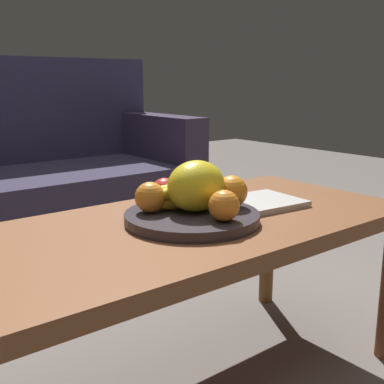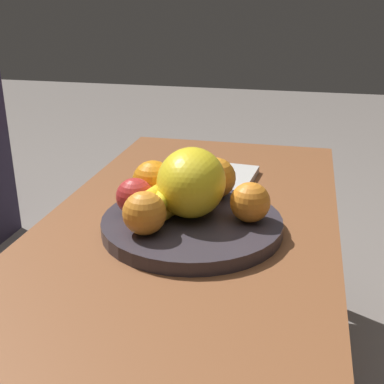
{
  "view_description": "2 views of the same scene",
  "coord_description": "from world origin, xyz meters",
  "px_view_note": "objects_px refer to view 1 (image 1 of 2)",
  "views": [
    {
      "loc": [
        -0.66,
        -0.89,
        0.79
      ],
      "look_at": [
        0.04,
        -0.01,
        0.53
      ],
      "focal_mm": 45.5,
      "sensor_mm": 36.0,
      "label": 1
    },
    {
      "loc": [
        -0.77,
        -0.2,
        0.86
      ],
      "look_at": [
        0.04,
        -0.01,
        0.53
      ],
      "focal_mm": 47.32,
      "sensor_mm": 36.0,
      "label": 2
    }
  ],
  "objects_px": {
    "orange_back": "(190,186)",
    "banana_bunch": "(182,197)",
    "fruit_bowl": "(192,217)",
    "orange_right": "(232,191)",
    "couch": "(2,194)",
    "orange_left": "(224,206)",
    "coffee_table": "(176,244)",
    "magazine": "(253,203)",
    "orange_front": "(150,197)",
    "apple_front": "(165,191)",
    "melon_large_front": "(196,186)"
  },
  "relations": [
    {
      "from": "fruit_bowl",
      "to": "orange_back",
      "type": "bearing_deg",
      "value": 54.86
    },
    {
      "from": "fruit_bowl",
      "to": "orange_right",
      "type": "xyz_separation_m",
      "value": [
        0.11,
        -0.02,
        0.05
      ]
    },
    {
      "from": "orange_front",
      "to": "orange_back",
      "type": "bearing_deg",
      "value": 11.32
    },
    {
      "from": "apple_front",
      "to": "melon_large_front",
      "type": "bearing_deg",
      "value": -76.67
    },
    {
      "from": "couch",
      "to": "orange_back",
      "type": "bearing_deg",
      "value": -83.85
    },
    {
      "from": "melon_large_front",
      "to": "apple_front",
      "type": "height_order",
      "value": "melon_large_front"
    },
    {
      "from": "couch",
      "to": "orange_right",
      "type": "height_order",
      "value": "couch"
    },
    {
      "from": "orange_front",
      "to": "banana_bunch",
      "type": "bearing_deg",
      "value": -9.56
    },
    {
      "from": "apple_front",
      "to": "orange_left",
      "type": "bearing_deg",
      "value": -85.15
    },
    {
      "from": "orange_front",
      "to": "magazine",
      "type": "bearing_deg",
      "value": -8.35
    },
    {
      "from": "orange_front",
      "to": "orange_back",
      "type": "distance_m",
      "value": 0.14
    },
    {
      "from": "couch",
      "to": "banana_bunch",
      "type": "distance_m",
      "value": 1.24
    },
    {
      "from": "couch",
      "to": "orange_left",
      "type": "relative_size",
      "value": 23.93
    },
    {
      "from": "melon_large_front",
      "to": "orange_back",
      "type": "xyz_separation_m",
      "value": [
        0.05,
        0.09,
        -0.02
      ]
    },
    {
      "from": "coffee_table",
      "to": "banana_bunch",
      "type": "xyz_separation_m",
      "value": [
        0.05,
        0.03,
        0.1
      ]
    },
    {
      "from": "orange_front",
      "to": "orange_right",
      "type": "height_order",
      "value": "orange_right"
    },
    {
      "from": "orange_front",
      "to": "magazine",
      "type": "distance_m",
      "value": 0.31
    },
    {
      "from": "fruit_bowl",
      "to": "couch",
      "type": "bearing_deg",
      "value": 92.81
    },
    {
      "from": "banana_bunch",
      "to": "fruit_bowl",
      "type": "bearing_deg",
      "value": -99.35
    },
    {
      "from": "coffee_table",
      "to": "magazine",
      "type": "xyz_separation_m",
      "value": [
        0.26,
        0.0,
        0.06
      ]
    },
    {
      "from": "fruit_bowl",
      "to": "orange_left",
      "type": "height_order",
      "value": "orange_left"
    },
    {
      "from": "coffee_table",
      "to": "banana_bunch",
      "type": "distance_m",
      "value": 0.12
    },
    {
      "from": "melon_large_front",
      "to": "banana_bunch",
      "type": "relative_size",
      "value": 0.85
    },
    {
      "from": "melon_large_front",
      "to": "orange_back",
      "type": "relative_size",
      "value": 1.91
    },
    {
      "from": "coffee_table",
      "to": "magazine",
      "type": "height_order",
      "value": "magazine"
    },
    {
      "from": "orange_front",
      "to": "orange_right",
      "type": "distance_m",
      "value": 0.2
    },
    {
      "from": "melon_large_front",
      "to": "orange_right",
      "type": "relative_size",
      "value": 1.9
    },
    {
      "from": "coffee_table",
      "to": "couch",
      "type": "bearing_deg",
      "value": 91.14
    },
    {
      "from": "orange_right",
      "to": "magazine",
      "type": "distance_m",
      "value": 0.14
    },
    {
      "from": "fruit_bowl",
      "to": "apple_front",
      "type": "height_order",
      "value": "apple_front"
    },
    {
      "from": "banana_bunch",
      "to": "melon_large_front",
      "type": "bearing_deg",
      "value": -78.41
    },
    {
      "from": "fruit_bowl",
      "to": "orange_front",
      "type": "relative_size",
      "value": 4.4
    },
    {
      "from": "fruit_bowl",
      "to": "orange_right",
      "type": "height_order",
      "value": "orange_right"
    },
    {
      "from": "orange_right",
      "to": "banana_bunch",
      "type": "xyz_separation_m",
      "value": [
        -0.1,
        0.07,
        -0.01
      ]
    },
    {
      "from": "orange_front",
      "to": "fruit_bowl",
      "type": "bearing_deg",
      "value": -39.23
    },
    {
      "from": "orange_left",
      "to": "banana_bunch",
      "type": "bearing_deg",
      "value": 91.13
    },
    {
      "from": "coffee_table",
      "to": "fruit_bowl",
      "type": "bearing_deg",
      "value": -21.23
    },
    {
      "from": "orange_left",
      "to": "magazine",
      "type": "relative_size",
      "value": 0.28
    },
    {
      "from": "orange_right",
      "to": "orange_back",
      "type": "bearing_deg",
      "value": 110.66
    },
    {
      "from": "orange_back",
      "to": "melon_large_front",
      "type": "bearing_deg",
      "value": -118.78
    },
    {
      "from": "melon_large_front",
      "to": "orange_right",
      "type": "bearing_deg",
      "value": -16.9
    },
    {
      "from": "orange_left",
      "to": "orange_right",
      "type": "bearing_deg",
      "value": 39.48
    },
    {
      "from": "fruit_bowl",
      "to": "orange_right",
      "type": "distance_m",
      "value": 0.12
    },
    {
      "from": "coffee_table",
      "to": "banana_bunch",
      "type": "relative_size",
      "value": 6.98
    },
    {
      "from": "orange_back",
      "to": "apple_front",
      "type": "bearing_deg",
      "value": 169.98
    },
    {
      "from": "orange_back",
      "to": "banana_bunch",
      "type": "xyz_separation_m",
      "value": [
        -0.06,
        -0.04,
        -0.01
      ]
    },
    {
      "from": "couch",
      "to": "apple_front",
      "type": "distance_m",
      "value": 1.18
    },
    {
      "from": "melon_large_front",
      "to": "orange_back",
      "type": "distance_m",
      "value": 0.1
    },
    {
      "from": "couch",
      "to": "fruit_bowl",
      "type": "xyz_separation_m",
      "value": [
        0.06,
        -1.27,
        0.16
      ]
    },
    {
      "from": "couch",
      "to": "banana_bunch",
      "type": "height_order",
      "value": "couch"
    }
  ]
}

